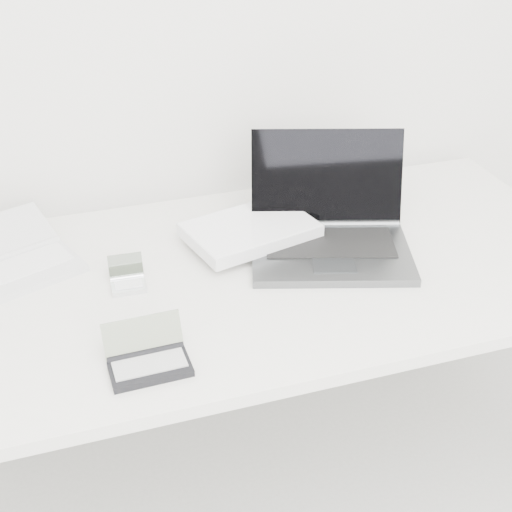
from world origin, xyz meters
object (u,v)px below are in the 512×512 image
object	(u,v)px
netbook_open_white	(21,260)
palmtop_charcoal	(148,360)
desk	(263,284)
laptop_large	(298,231)

from	to	relation	value
netbook_open_white	palmtop_charcoal	bearing A→B (deg)	-84.94
desk	palmtop_charcoal	distance (m)	0.42
netbook_open_white	palmtop_charcoal	world-z (taller)	palmtop_charcoal
laptop_large	netbook_open_white	bearing A→B (deg)	-172.47
desk	palmtop_charcoal	world-z (taller)	palmtop_charcoal
desk	palmtop_charcoal	xyz separation A→B (m)	(-0.32, -0.27, 0.06)
laptop_large	netbook_open_white	world-z (taller)	laptop_large
netbook_open_white	laptop_large	bearing A→B (deg)	-30.33
laptop_large	palmtop_charcoal	bearing A→B (deg)	-124.82
palmtop_charcoal	desk	bearing A→B (deg)	38.58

